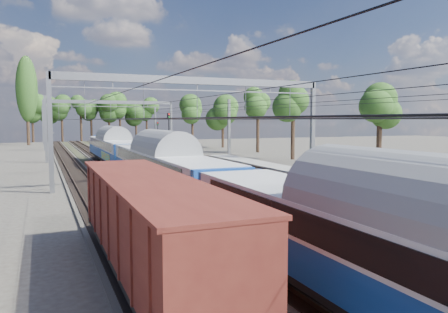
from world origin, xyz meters
name	(u,v)px	position (x,y,z in m)	size (l,w,h in m)	color
track_bed	(155,166)	(0.00, 45.00, 0.10)	(21.00, 130.00, 0.34)	#47423A
platform	(394,191)	(12.00, 20.00, 0.15)	(3.00, 70.00, 0.30)	gray
catenary	(142,113)	(0.33, 52.69, 6.40)	(25.65, 130.00, 9.00)	slate
tree_belt	(124,108)	(5.27, 94.38, 8.16)	(39.22, 100.36, 11.96)	black
poplar	(27,89)	(-14.50, 98.00, 11.89)	(4.40, 4.40, 19.04)	black
emu_train	(165,161)	(-4.50, 23.71, 2.71)	(3.15, 66.57, 4.61)	black
freight_boxcar	(149,222)	(-9.00, 9.30, 2.09)	(2.75, 13.28, 3.42)	black
worker	(154,152)	(2.55, 55.63, 0.92)	(0.67, 0.44, 1.83)	black
signal_near	(169,131)	(2.84, 48.83, 4.00)	(0.43, 0.39, 6.32)	black
signal_far	(158,132)	(7.97, 74.72, 3.19)	(0.33, 0.30, 5.03)	black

